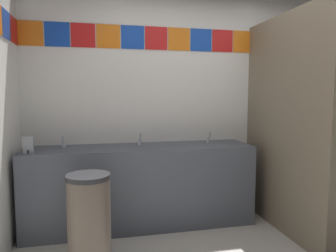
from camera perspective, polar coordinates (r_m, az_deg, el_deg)
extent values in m
cube|color=white|center=(3.74, 5.73, 5.84)|extent=(3.95, 0.08, 2.80)
cube|color=orange|center=(3.63, -23.86, 15.23)|extent=(0.25, 0.01, 0.25)
cube|color=#1947B7|center=(3.59, -19.58, 15.49)|extent=(0.25, 0.01, 0.25)
cube|color=red|center=(3.57, -15.22, 15.67)|extent=(0.25, 0.01, 0.25)
cube|color=orange|center=(3.57, -10.83, 15.77)|extent=(0.25, 0.01, 0.25)
cube|color=#1947B7|center=(3.59, -6.46, 15.78)|extent=(0.25, 0.01, 0.25)
cube|color=red|center=(3.62, -2.16, 15.70)|extent=(0.25, 0.01, 0.25)
cube|color=orange|center=(3.68, 2.02, 15.55)|extent=(0.25, 0.01, 0.25)
cube|color=#1947B7|center=(3.75, 6.05, 15.32)|extent=(0.25, 0.01, 0.25)
cube|color=red|center=(3.84, 9.90, 15.04)|extent=(0.25, 0.01, 0.25)
cube|color=orange|center=(3.95, 13.55, 14.71)|extent=(0.25, 0.01, 0.25)
cube|color=#1947B7|center=(4.07, 16.98, 14.35)|extent=(0.25, 0.01, 0.25)
cube|color=red|center=(4.20, 20.19, 13.96)|extent=(0.25, 0.01, 0.25)
cube|color=orange|center=(4.35, 23.19, 13.56)|extent=(0.25, 0.01, 0.25)
cube|color=#1947B7|center=(4.50, 25.98, 13.16)|extent=(0.25, 0.01, 0.25)
cube|color=#1947B7|center=(3.28, -27.45, 16.15)|extent=(0.01, 0.25, 0.25)
cube|color=red|center=(3.53, -26.33, 15.40)|extent=(0.01, 0.25, 0.25)
cube|color=#4C515B|center=(3.40, -4.89, -10.82)|extent=(2.36, 0.57, 0.85)
cube|color=#4C515B|center=(3.57, -5.52, -3.69)|extent=(2.36, 0.03, 0.08)
cylinder|color=silver|center=(3.27, -18.68, -5.08)|extent=(0.34, 0.34, 0.10)
cylinder|color=silver|center=(3.28, -4.87, -4.77)|extent=(0.34, 0.34, 0.10)
cylinder|color=silver|center=(3.47, 8.10, -4.23)|extent=(0.34, 0.34, 0.10)
cylinder|color=silver|center=(3.40, -18.47, -3.32)|extent=(0.04, 0.04, 0.05)
cylinder|color=silver|center=(3.34, -18.60, -2.27)|extent=(0.02, 0.06, 0.09)
cylinder|color=silver|center=(3.41, -5.20, -3.03)|extent=(0.04, 0.04, 0.05)
cylinder|color=silver|center=(3.35, -5.10, -1.97)|extent=(0.02, 0.06, 0.09)
cylinder|color=silver|center=(3.59, 7.33, -2.61)|extent=(0.04, 0.04, 0.05)
cylinder|color=silver|center=(3.54, 7.62, -1.59)|extent=(0.02, 0.06, 0.09)
cube|color=gray|center=(3.16, -24.07, -3.16)|extent=(0.09, 0.07, 0.16)
cylinder|color=black|center=(3.13, -24.19, -4.37)|extent=(0.02, 0.02, 0.03)
cube|color=#726651|center=(3.35, 20.07, 0.28)|extent=(0.04, 1.42, 2.19)
cylinder|color=silver|center=(2.80, 28.14, 1.21)|extent=(0.02, 0.02, 0.10)
cylinder|color=white|center=(4.07, 25.30, -11.85)|extent=(0.38, 0.38, 0.40)
torus|color=white|center=(4.01, 25.43, -8.91)|extent=(0.39, 0.39, 0.05)
cube|color=white|center=(4.14, 23.72, -6.20)|extent=(0.34, 0.17, 0.34)
cylinder|color=brown|center=(2.79, -14.18, -16.35)|extent=(0.35, 0.35, 0.70)
cylinder|color=#262628|center=(2.67, -14.37, -8.96)|extent=(0.36, 0.36, 0.04)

